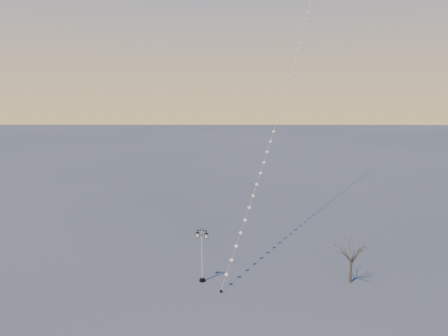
{
  "coord_description": "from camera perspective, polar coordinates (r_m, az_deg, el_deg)",
  "views": [
    {
      "loc": [
        -0.89,
        -29.54,
        14.87
      ],
      "look_at": [
        -1.08,
        5.13,
        8.36
      ],
      "focal_mm": 33.67,
      "sensor_mm": 36.0,
      "label": 1
    }
  ],
  "objects": [
    {
      "name": "ground",
      "position": [
        33.09,
        1.9,
        -16.08
      ],
      "size": [
        300.0,
        300.0,
        0.0
      ],
      "primitive_type": "plane",
      "color": "#4A4B4B",
      "rests_on": "ground"
    },
    {
      "name": "bare_tree",
      "position": [
        34.56,
        16.97,
        -10.92
      ],
      "size": [
        2.12,
        2.12,
        3.52
      ],
      "rotation": [
        0.0,
        0.0,
        0.21
      ],
      "color": "#47402C",
      "rests_on": "ground"
    },
    {
      "name": "kite_train",
      "position": [
        48.17,
        8.99,
        14.4
      ],
      "size": [
        15.43,
        37.67,
        36.5
      ],
      "rotation": [
        0.0,
        0.0,
        0.12
      ],
      "color": "black",
      "rests_on": "ground"
    },
    {
      "name": "street_lamp",
      "position": [
        33.3,
        -2.99,
        -11.36
      ],
      "size": [
        1.07,
        0.59,
        4.35
      ],
      "rotation": [
        0.0,
        0.0,
        -0.3
      ],
      "color": "black",
      "rests_on": "ground"
    }
  ]
}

